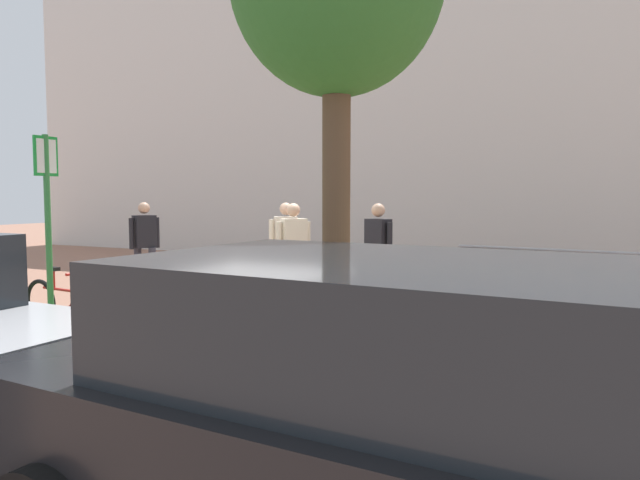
# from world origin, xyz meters

# --- Properties ---
(ground_plane) EXTENTS (60.00, 60.00, 0.00)m
(ground_plane) POSITION_xyz_m (0.00, 0.00, 0.00)
(ground_plane) COLOR #936651
(building_facade) EXTENTS (28.00, 1.20, 10.00)m
(building_facade) POSITION_xyz_m (0.00, 8.23, 5.00)
(building_facade) COLOR silver
(building_facade) RESTS_ON ground
(planter_strip) EXTENTS (7.00, 1.10, 0.16)m
(planter_strip) POSITION_xyz_m (0.73, -2.47, 0.08)
(planter_strip) COLOR #336028
(planter_strip) RESTS_ON ground
(parking_sign_post) EXTENTS (0.08, 0.36, 2.64)m
(parking_sign_post) POSITION_xyz_m (-1.66, -2.47, 1.71)
(parking_sign_post) COLOR #2D7238
(parking_sign_post) RESTS_ON ground
(bike_at_sign) EXTENTS (1.68, 0.42, 0.86)m
(bike_at_sign) POSITION_xyz_m (-1.73, -2.22, 0.35)
(bike_at_sign) COLOR black
(bike_at_sign) RESTS_ON ground
(bike_rack_cluster) EXTENTS (3.75, 1.82, 0.83)m
(bike_rack_cluster) POSITION_xyz_m (4.07, 4.18, 0.35)
(bike_rack_cluster) COLOR #99999E
(bike_rack_cluster) RESTS_ON ground
(bollard_steel) EXTENTS (0.16, 0.16, 0.90)m
(bollard_steel) POSITION_xyz_m (2.17, 2.67, 0.45)
(bollard_steel) COLOR #ADADB2
(bollard_steel) RESTS_ON ground
(person_shirt_white) EXTENTS (0.43, 0.51, 1.72)m
(person_shirt_white) POSITION_xyz_m (0.39, 0.52, 0.98)
(person_shirt_white) COLOR #383342
(person_shirt_white) RESTS_ON ground
(person_casual_tan) EXTENTS (0.50, 0.44, 1.72)m
(person_casual_tan) POSITION_xyz_m (-0.20, 1.31, 0.98)
(person_casual_tan) COLOR #383342
(person_casual_tan) RESTS_ON ground
(person_suited_navy) EXTENTS (0.56, 0.53, 1.72)m
(person_suited_navy) POSITION_xyz_m (1.66, 1.03, 0.98)
(person_suited_navy) COLOR black
(person_suited_navy) RESTS_ON ground
(person_suited_dark) EXTENTS (0.44, 0.57, 1.72)m
(person_suited_dark) POSITION_xyz_m (-2.98, 0.74, 0.98)
(person_suited_dark) COLOR #2D2D38
(person_suited_dark) RESTS_ON ground
(car_black_suv) EXTENTS (4.39, 2.20, 1.54)m
(car_black_suv) POSITION_xyz_m (4.19, -5.26, 0.76)
(car_black_suv) COLOR black
(car_black_suv) RESTS_ON ground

